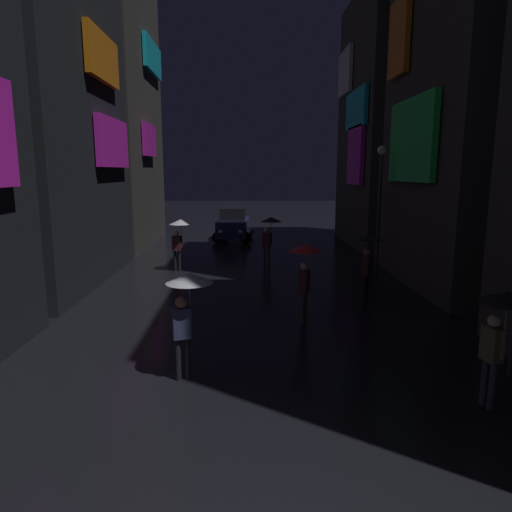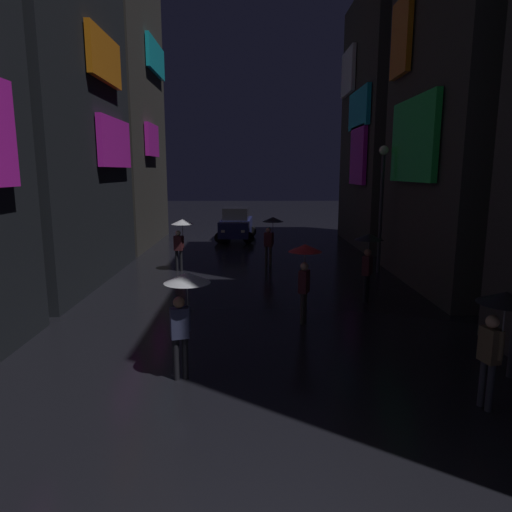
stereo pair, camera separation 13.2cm
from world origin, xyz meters
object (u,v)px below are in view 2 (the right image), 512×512
(pedestrian_foreground_left_black, at_px, (500,317))
(pedestrian_midstreet_centre_clear, at_px, (185,296))
(pedestrian_near_crossing_black, at_px, (271,228))
(car_distant, at_px, (236,224))
(pedestrian_far_right_black, at_px, (368,248))
(pedestrian_midstreet_left_clear, at_px, (181,230))
(streetlamp_right_far, at_px, (382,193))
(pedestrian_foreground_right_red, at_px, (305,261))

(pedestrian_foreground_left_black, height_order, pedestrian_midstreet_centre_clear, same)
(pedestrian_near_crossing_black, xyz_separation_m, car_distant, (-1.73, 7.73, -0.74))
(pedestrian_far_right_black, relative_size, pedestrian_foreground_left_black, 1.00)
(pedestrian_midstreet_left_clear, xyz_separation_m, pedestrian_midstreet_centre_clear, (1.54, -9.87, 0.00))
(car_distant, height_order, streetlamp_right_far, streetlamp_right_far)
(pedestrian_foreground_right_red, height_order, pedestrian_midstreet_centre_clear, same)
(pedestrian_foreground_right_red, relative_size, car_distant, 0.50)
(pedestrian_near_crossing_black, relative_size, pedestrian_foreground_right_red, 1.00)
(car_distant, bearing_deg, pedestrian_near_crossing_black, -77.36)
(pedestrian_foreground_left_black, xyz_separation_m, streetlamp_right_far, (1.07, 10.83, 1.50))
(car_distant, bearing_deg, pedestrian_foreground_left_black, -76.09)
(pedestrian_foreground_left_black, height_order, car_distant, pedestrian_foreground_left_black)
(pedestrian_far_right_black, distance_m, pedestrian_midstreet_centre_clear, 7.32)
(pedestrian_midstreet_left_clear, xyz_separation_m, streetlamp_right_far, (7.95, -0.42, 1.50))
(pedestrian_near_crossing_black, distance_m, pedestrian_midstreet_left_clear, 3.80)
(pedestrian_midstreet_centre_clear, distance_m, car_distant, 18.51)
(pedestrian_near_crossing_black, distance_m, pedestrian_far_right_black, 6.01)
(pedestrian_midstreet_left_clear, distance_m, car_distant, 8.87)
(pedestrian_near_crossing_black, bearing_deg, pedestrian_foreground_left_black, -75.28)
(pedestrian_near_crossing_black, relative_size, pedestrian_foreground_left_black, 1.00)
(pedestrian_near_crossing_black, height_order, pedestrian_far_right_black, same)
(pedestrian_midstreet_centre_clear, bearing_deg, car_distant, 88.67)
(pedestrian_midstreet_left_clear, distance_m, pedestrian_foreground_left_black, 13.19)
(pedestrian_far_right_black, height_order, streetlamp_right_far, streetlamp_right_far)
(car_distant, bearing_deg, pedestrian_far_right_black, -71.03)
(pedestrian_midstreet_left_clear, bearing_deg, pedestrian_midstreet_centre_clear, -81.16)
(pedestrian_far_right_black, height_order, car_distant, pedestrian_far_right_black)
(pedestrian_far_right_black, distance_m, streetlamp_right_far, 4.56)
(pedestrian_near_crossing_black, height_order, pedestrian_foreground_right_red, same)
(pedestrian_near_crossing_black, height_order, pedestrian_midstreet_left_clear, same)
(pedestrian_midstreet_centre_clear, bearing_deg, pedestrian_midstreet_left_clear, 98.84)
(pedestrian_midstreet_left_clear, height_order, car_distant, pedestrian_midstreet_left_clear)
(pedestrian_far_right_black, bearing_deg, pedestrian_foreground_left_black, -86.41)
(pedestrian_foreground_right_red, height_order, car_distant, pedestrian_foreground_right_red)
(pedestrian_foreground_right_red, height_order, pedestrian_foreground_left_black, same)
(pedestrian_foreground_right_red, xyz_separation_m, pedestrian_midstreet_centre_clear, (-2.70, -3.36, 0.00))
(pedestrian_far_right_black, xyz_separation_m, pedestrian_midstreet_left_clear, (-6.46, 4.46, 0.00))
(pedestrian_midstreet_centre_clear, bearing_deg, pedestrian_foreground_left_black, -14.46)
(pedestrian_near_crossing_black, height_order, car_distant, pedestrian_near_crossing_black)
(pedestrian_foreground_right_red, distance_m, car_distant, 15.31)
(pedestrian_midstreet_centre_clear, distance_m, streetlamp_right_far, 11.52)
(pedestrian_foreground_left_black, relative_size, car_distant, 0.50)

